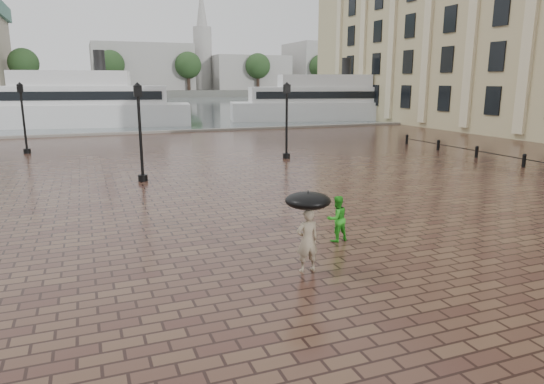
% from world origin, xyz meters
% --- Properties ---
extents(ground, '(300.00, 300.00, 0.00)m').
position_xyz_m(ground, '(0.00, 0.00, 0.00)').
color(ground, '#3A211A').
rests_on(ground, ground).
extents(harbour_water, '(240.00, 240.00, 0.00)m').
position_xyz_m(harbour_water, '(0.00, 92.00, 0.00)').
color(harbour_water, '#4A565A').
rests_on(harbour_water, ground).
extents(quay_edge, '(80.00, 0.60, 0.30)m').
position_xyz_m(quay_edge, '(0.00, 32.00, 0.00)').
color(quay_edge, slate).
rests_on(quay_edge, ground).
extents(far_shore, '(300.00, 60.00, 2.00)m').
position_xyz_m(far_shore, '(0.00, 160.00, 1.00)').
color(far_shore, '#4C4C47').
rests_on(far_shore, ground).
extents(distant_skyline, '(102.50, 22.00, 33.00)m').
position_xyz_m(distant_skyline, '(48.14, 150.00, 9.45)').
color(distant_skyline, '#9C9994').
rests_on(distant_skyline, ground).
extents(far_trees, '(188.00, 8.00, 13.50)m').
position_xyz_m(far_trees, '(0.00, 138.00, 9.42)').
color(far_trees, '#2D2119').
rests_on(far_trees, ground).
extents(bollard_row, '(0.22, 21.22, 0.73)m').
position_xyz_m(bollard_row, '(14.00, 6.50, 0.40)').
color(bollard_row, black).
rests_on(bollard_row, ground).
extents(street_lamps, '(15.44, 12.44, 4.40)m').
position_xyz_m(street_lamps, '(-5.00, 15.33, 2.33)').
color(street_lamps, black).
rests_on(street_lamps, ground).
extents(adult_pedestrian, '(0.58, 0.38, 1.58)m').
position_xyz_m(adult_pedestrian, '(-3.53, -2.87, 0.79)').
color(adult_pedestrian, gray).
rests_on(adult_pedestrian, ground).
extents(child_pedestrian, '(0.71, 0.59, 1.35)m').
position_xyz_m(child_pedestrian, '(-1.73, -1.07, 0.68)').
color(child_pedestrian, '#259B1C').
rests_on(child_pedestrian, ground).
extents(ferry_near, '(24.16, 9.20, 7.73)m').
position_xyz_m(ferry_near, '(-9.19, 41.87, 2.32)').
color(ferry_near, silver).
rests_on(ferry_near, ground).
extents(ferry_far, '(23.09, 10.26, 7.36)m').
position_xyz_m(ferry_far, '(19.03, 40.50, 2.21)').
color(ferry_far, silver).
rests_on(ferry_far, ground).
extents(umbrella, '(1.10, 1.10, 1.11)m').
position_xyz_m(umbrella, '(-3.53, -2.87, 1.79)').
color(umbrella, black).
rests_on(umbrella, ground).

